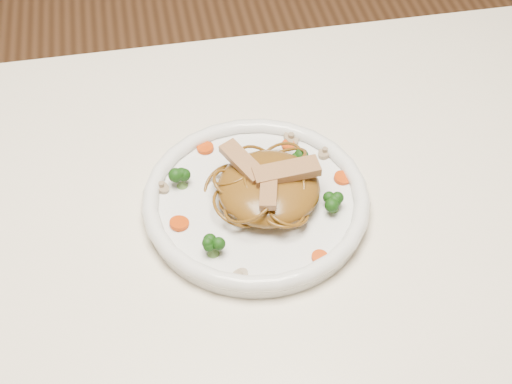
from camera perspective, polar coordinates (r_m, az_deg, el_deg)
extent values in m
cube|color=#F4E7CF|center=(0.87, -2.61, -4.97)|extent=(1.20, 0.80, 0.04)
cylinder|color=brown|center=(1.49, 16.65, -0.34)|extent=(0.06, 0.06, 0.71)
cylinder|color=white|center=(0.88, 0.00, -0.97)|extent=(0.32, 0.32, 0.02)
ellipsoid|color=brown|center=(0.86, 1.00, 0.33)|extent=(0.14, 0.14, 0.04)
cube|color=tan|center=(0.85, 2.40, 1.62)|extent=(0.08, 0.03, 0.01)
cube|color=tan|center=(0.86, -1.04, 2.39)|extent=(0.05, 0.07, 0.01)
cube|color=tan|center=(0.83, 1.01, 0.28)|extent=(0.03, 0.06, 0.01)
cylinder|color=#C13E07|center=(0.94, 2.53, 3.67)|extent=(0.02, 0.02, 0.00)
cylinder|color=#C13E07|center=(0.85, -6.02, -2.45)|extent=(0.03, 0.03, 0.00)
cylinder|color=#C13E07|center=(0.90, 6.77, 1.09)|extent=(0.03, 0.03, 0.00)
cylinder|color=#C13E07|center=(0.93, -3.98, 3.45)|extent=(0.03, 0.03, 0.00)
cylinder|color=#C13E07|center=(0.82, 5.00, -5.08)|extent=(0.02, 0.02, 0.00)
cylinder|color=tan|center=(0.80, -1.31, -6.64)|extent=(0.03, 0.03, 0.01)
cylinder|color=tan|center=(0.93, 5.40, 3.06)|extent=(0.03, 0.03, 0.01)
cylinder|color=tan|center=(0.89, -7.39, 0.35)|extent=(0.03, 0.03, 0.01)
cylinder|color=tan|center=(0.94, 2.75, 4.20)|extent=(0.03, 0.03, 0.01)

